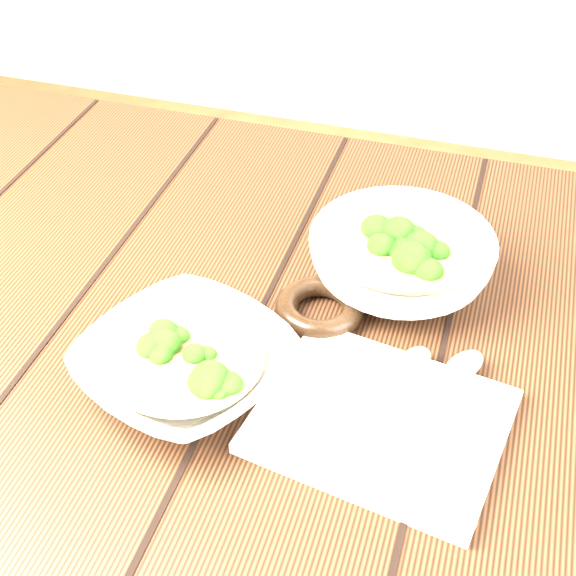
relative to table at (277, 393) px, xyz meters
The scene contains 7 objects.
table is the anchor object (origin of this frame).
soup_bowl_front 0.19m from the table, 115.83° to the right, with size 0.25×0.25×0.06m.
soup_bowl_back 0.22m from the table, 40.30° to the left, with size 0.26×0.26×0.07m.
trivet 0.14m from the table, 21.52° to the left, with size 0.10×0.10×0.02m, color black.
napkin 0.22m from the table, 39.11° to the right, with size 0.22×0.18×0.01m, color beige.
spoon_left 0.21m from the table, 26.82° to the right, with size 0.08×0.18×0.01m.
spoon_right 0.24m from the table, 17.49° to the right, with size 0.10×0.17×0.01m.
Camera 1 is at (0.20, -0.61, 1.34)m, focal length 50.00 mm.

